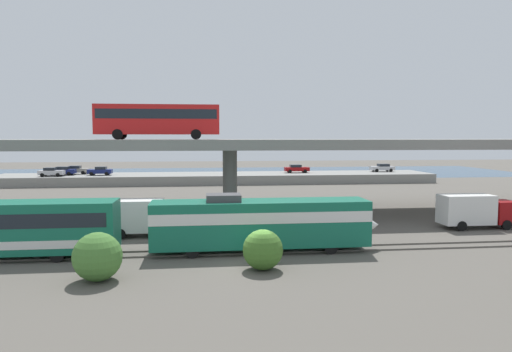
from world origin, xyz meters
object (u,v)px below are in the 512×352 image
(transit_bus_on_overpass, at_px, (158,119))
(parked_car_0, at_px, (76,170))
(train_locomotive, at_px, (271,221))
(service_truck_west, at_px, (475,210))
(parked_car_5, at_px, (62,171))
(service_truck_east, at_px, (146,217))
(parked_car_1, at_px, (100,171))
(parked_car_3, at_px, (297,169))
(parked_car_2, at_px, (51,172))
(parked_car_4, at_px, (382,168))

(transit_bus_on_overpass, height_order, parked_car_0, transit_bus_on_overpass)
(train_locomotive, bearing_deg, service_truck_west, 17.82)
(transit_bus_on_overpass, bearing_deg, parked_car_5, -61.41)
(service_truck_east, bearing_deg, transit_bus_on_overpass, 87.30)
(transit_bus_on_overpass, bearing_deg, parked_car_1, -69.60)
(train_locomotive, height_order, parked_car_3, train_locomotive)
(service_truck_east, distance_m, parked_car_0, 50.09)
(service_truck_west, xyz_separation_m, parked_car_5, (-48.47, 44.51, 0.75))
(service_truck_west, bearing_deg, transit_bus_on_overpass, 164.06)
(train_locomotive, xyz_separation_m, transit_bus_on_overpass, (-9.18, 14.46, 7.82))
(parked_car_1, height_order, parked_car_2, same)
(parked_car_2, relative_size, parked_car_5, 0.88)
(transit_bus_on_overpass, relative_size, parked_car_5, 2.63)
(parked_car_0, xyz_separation_m, parked_car_3, (39.70, -1.43, 0.00))
(service_truck_west, distance_m, parked_car_5, 65.81)
(train_locomotive, height_order, parked_car_5, train_locomotive)
(parked_car_2, bearing_deg, parked_car_1, 11.90)
(parked_car_0, xyz_separation_m, parked_car_4, (56.53, -0.69, 0.00))
(service_truck_east, distance_m, parked_car_4, 60.38)
(transit_bus_on_overpass, distance_m, service_truck_west, 30.98)
(parked_car_3, height_order, parked_car_5, same)
(parked_car_0, distance_m, parked_car_5, 2.95)
(service_truck_west, bearing_deg, parked_car_2, 139.61)
(service_truck_west, xyz_separation_m, parked_car_0, (-46.71, 46.87, 0.75))
(transit_bus_on_overpass, distance_m, parked_car_1, 38.65)
(transit_bus_on_overpass, bearing_deg, parked_car_3, -120.19)
(service_truck_east, bearing_deg, parked_car_3, 64.11)
(parked_car_1, xyz_separation_m, parked_car_2, (-7.60, -1.60, 0.00))
(transit_bus_on_overpass, distance_m, parked_car_2, 40.51)
(service_truck_west, xyz_separation_m, service_truck_east, (-29.06, 0.00, 0.00))
(parked_car_2, bearing_deg, parked_car_3, 4.50)
(parked_car_0, xyz_separation_m, parked_car_5, (-1.76, -2.37, 0.00))
(train_locomotive, distance_m, parked_car_1, 54.76)
(parked_car_1, bearing_deg, transit_bus_on_overpass, 110.40)
(parked_car_0, bearing_deg, parked_car_1, -33.35)
(service_truck_west, relative_size, parked_car_3, 1.49)
(parked_car_1, xyz_separation_m, parked_car_3, (34.88, 1.74, 0.00))
(parked_car_1, relative_size, parked_car_2, 1.01)
(transit_bus_on_overpass, relative_size, parked_car_2, 3.00)
(train_locomotive, height_order, service_truck_west, train_locomotive)
(service_truck_west, bearing_deg, parked_car_0, 134.90)
(transit_bus_on_overpass, bearing_deg, parked_car_4, -135.38)
(service_truck_west, relative_size, parked_car_2, 1.70)
(parked_car_1, relative_size, parked_car_4, 0.90)
(train_locomotive, relative_size, service_truck_west, 2.42)
(parked_car_2, xyz_separation_m, parked_car_3, (42.48, 3.34, 0.00))
(service_truck_east, bearing_deg, train_locomotive, -33.23)
(service_truck_west, xyz_separation_m, parked_car_2, (-49.48, 42.10, 0.75))
(train_locomotive, distance_m, parked_car_5, 58.46)
(parked_car_2, xyz_separation_m, parked_car_4, (59.31, 4.09, 0.00))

